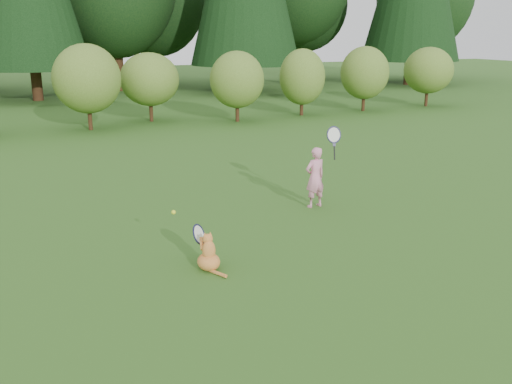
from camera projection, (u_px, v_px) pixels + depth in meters
name	position (u px, v px, depth m)	size (l,w,h in m)	color
ground	(264.00, 251.00, 8.70)	(100.00, 100.00, 0.00)	#265116
shrub_row	(119.00, 86.00, 19.91)	(28.00, 3.00, 2.80)	#4E6820
child	(316.00, 176.00, 10.72)	(0.67, 0.44, 1.72)	pink
cat	(208.00, 250.00, 7.95)	(0.40, 0.79, 0.72)	#B85B23
tennis_ball	(174.00, 212.00, 8.29)	(0.07, 0.07, 0.07)	#CBCF18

